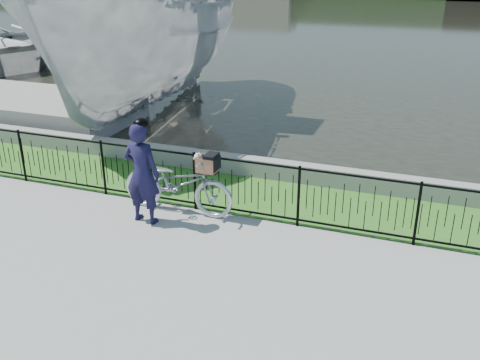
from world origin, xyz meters
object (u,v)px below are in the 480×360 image
at_px(bicycle_rig, 178,183).
at_px(cyclist, 142,172).
at_px(boat_far, 5,45).
at_px(boat_near, 147,39).

xyz_separation_m(bicycle_rig, cyclist, (-0.41, -0.56, 0.37)).
height_order(bicycle_rig, cyclist, cyclist).
xyz_separation_m(bicycle_rig, boat_far, (-13.11, 10.10, 0.38)).
xyz_separation_m(bicycle_rig, boat_near, (-3.76, 5.79, 1.65)).
xyz_separation_m(boat_near, boat_far, (-9.35, 4.31, -1.28)).
height_order(boat_near, boat_far, boat_near).
bearing_deg(boat_far, cyclist, -40.01).
bearing_deg(bicycle_rig, boat_near, 123.01).
distance_m(bicycle_rig, cyclist, 0.79).
bearing_deg(cyclist, boat_far, 139.99).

